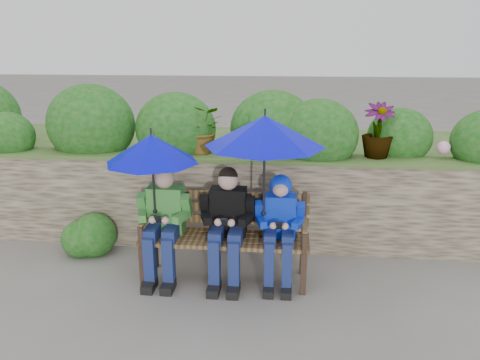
# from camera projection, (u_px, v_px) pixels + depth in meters

# --- Properties ---
(ground) EXTENTS (60.00, 60.00, 0.00)m
(ground) POSITION_uv_depth(u_px,v_px,m) (239.00, 275.00, 4.61)
(ground) COLOR gray
(ground) RESTS_ON ground
(garden_backdrop) EXTENTS (8.00, 2.85, 1.81)m
(garden_backdrop) POSITION_uv_depth(u_px,v_px,m) (246.00, 171.00, 5.96)
(garden_backdrop) COLOR #473D32
(garden_backdrop) RESTS_ON ground
(park_bench) EXTENTS (1.60, 0.47, 0.84)m
(park_bench) POSITION_uv_depth(u_px,v_px,m) (225.00, 230.00, 4.47)
(park_bench) COLOR #312319
(park_bench) RESTS_ON ground
(boy_left) EXTENTS (0.50, 0.58, 1.10)m
(boy_left) POSITION_uv_depth(u_px,v_px,m) (164.00, 218.00, 4.42)
(boy_left) COLOR #347A2B
(boy_left) RESTS_ON ground
(boy_middle) EXTENTS (0.51, 0.59, 1.10)m
(boy_middle) POSITION_uv_depth(u_px,v_px,m) (227.00, 221.00, 4.36)
(boy_middle) COLOR black
(boy_middle) RESTS_ON ground
(boy_right) EXTENTS (0.45, 0.55, 1.04)m
(boy_right) POSITION_uv_depth(u_px,v_px,m) (280.00, 221.00, 4.32)
(boy_right) COLOR #0029B6
(boy_right) RESTS_ON ground
(umbrella_left) EXTENTS (0.87, 0.87, 0.82)m
(umbrella_left) POSITION_uv_depth(u_px,v_px,m) (152.00, 149.00, 4.24)
(umbrella_left) COLOR #0002D1
(umbrella_left) RESTS_ON ground
(umbrella_right) EXTENTS (1.08, 1.08, 0.98)m
(umbrella_right) POSITION_uv_depth(u_px,v_px,m) (265.00, 131.00, 4.08)
(umbrella_right) COLOR #0002D1
(umbrella_right) RESTS_ON ground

